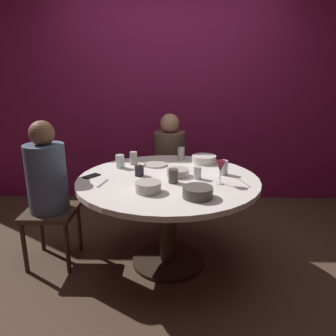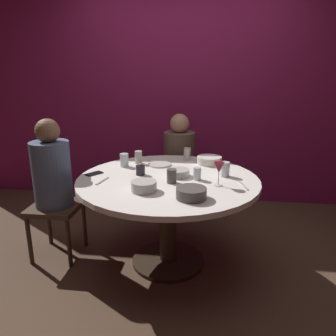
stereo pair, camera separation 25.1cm
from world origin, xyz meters
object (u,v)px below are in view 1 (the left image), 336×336
(bowl_small_white, at_px, (198,192))
(cup_by_right_diner, at_px, (134,158))
(wine_glass, at_px, (220,167))
(cup_beside_wine, at_px, (181,154))
(candle_holder, at_px, (139,171))
(cup_center_front, at_px, (173,176))
(seated_diner_left, at_px, (47,179))
(cell_phone, at_px, (91,176))
(bowl_salad_center, at_px, (148,187))
(seated_diner_back, at_px, (170,153))
(bowl_sauce_side, at_px, (204,159))
(cup_near_candle, at_px, (197,173))
(bowl_serving_large, at_px, (178,172))
(cup_by_left_diner, at_px, (223,168))
(cup_far_edge, at_px, (120,161))
(dining_table, at_px, (168,195))
(dinner_plate, at_px, (155,165))

(bowl_small_white, xyz_separation_m, cup_by_right_diner, (-0.52, 0.78, 0.02))
(wine_glass, relative_size, cup_beside_wine, 1.50)
(cup_by_right_diner, bearing_deg, candle_holder, -75.42)
(wine_glass, height_order, cup_center_front, wine_glass)
(seated_diner_left, bearing_deg, cell_phone, 3.31)
(bowl_salad_center, relative_size, cup_by_right_diner, 1.56)
(seated_diner_back, distance_m, cell_phone, 1.14)
(bowl_sauce_side, relative_size, cup_near_candle, 2.26)
(cup_near_candle, bearing_deg, cup_center_front, -152.47)
(bowl_serving_large, bearing_deg, cup_center_front, -101.91)
(bowl_sauce_side, relative_size, cup_center_front, 2.08)
(bowl_sauce_side, bearing_deg, cup_by_left_diner, -70.46)
(cup_near_candle, bearing_deg, cup_far_edge, 156.09)
(cup_near_candle, bearing_deg, bowl_salad_center, -140.85)
(dining_table, relative_size, cup_beside_wine, 12.10)
(cell_phone, relative_size, cup_beside_wine, 1.19)
(wine_glass, xyz_separation_m, bowl_salad_center, (-0.52, -0.18, -0.09))
(seated_diner_left, height_order, cup_by_left_diner, seated_diner_left)
(cup_by_right_diner, relative_size, cup_beside_wine, 0.98)
(bowl_salad_center, bearing_deg, cup_near_candle, 39.15)
(cup_by_left_diner, bearing_deg, cup_near_candle, -152.30)
(cup_near_candle, height_order, cup_far_edge, cup_far_edge)
(bowl_sauce_side, height_order, cup_far_edge, cup_far_edge)
(dining_table, height_order, cup_by_left_diner, cup_by_left_diner)
(seated_diner_back, height_order, cup_center_front, seated_diner_back)
(bowl_sauce_side, bearing_deg, dinner_plate, -167.09)
(dining_table, xyz_separation_m, bowl_serving_large, (0.08, 0.05, 0.17))
(bowl_sauce_side, height_order, cup_by_left_diner, cup_by_left_diner)
(bowl_salad_center, relative_size, bowl_sauce_side, 0.81)
(seated_diner_left, xyz_separation_m, bowl_serving_large, (1.03, 0.05, 0.04))
(bowl_sauce_side, distance_m, cup_by_left_diner, 0.37)
(cup_by_right_diner, height_order, cup_far_edge, same)
(dining_table, xyz_separation_m, bowl_small_white, (0.20, -0.40, 0.18))
(bowl_serving_large, xyz_separation_m, cup_near_candle, (0.15, -0.07, 0.02))
(seated_diner_left, distance_m, cup_center_front, 1.01)
(seated_diner_back, bearing_deg, bowl_small_white, 8.37)
(bowl_salad_center, distance_m, cup_far_edge, 0.65)
(dinner_plate, bearing_deg, cup_near_candle, -46.30)
(dinner_plate, bearing_deg, cell_phone, -146.55)
(dining_table, height_order, candle_holder, candle_holder)
(dining_table, height_order, seated_diner_left, seated_diner_left)
(candle_holder, distance_m, cup_beside_wine, 0.60)
(dining_table, height_order, bowl_small_white, bowl_small_white)
(cup_by_left_diner, bearing_deg, bowl_salad_center, -144.79)
(seated_diner_back, distance_m, bowl_small_white, 1.40)
(bowl_small_white, xyz_separation_m, cup_far_edge, (-0.62, 0.67, 0.02))
(bowl_small_white, distance_m, cup_near_candle, 0.39)
(cup_beside_wine, bearing_deg, dining_table, -101.70)
(bowl_sauce_side, xyz_separation_m, cup_center_front, (-0.28, -0.56, 0.02))
(seated_diner_back, bearing_deg, cup_by_left_diner, 26.53)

